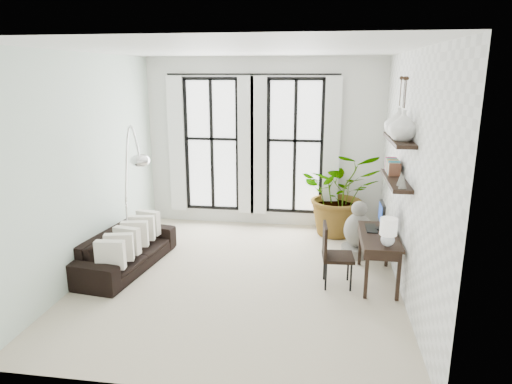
% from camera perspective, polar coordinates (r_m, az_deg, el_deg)
% --- Properties ---
extents(floor, '(5.00, 5.00, 0.00)m').
position_cam_1_polar(floor, '(6.81, -1.91, -10.61)').
color(floor, beige).
rests_on(floor, ground).
extents(ceiling, '(5.00, 5.00, 0.00)m').
position_cam_1_polar(ceiling, '(6.16, -2.17, 17.41)').
color(ceiling, white).
rests_on(ceiling, wall_back).
extents(wall_left, '(0.00, 5.00, 5.00)m').
position_cam_1_polar(wall_left, '(7.05, -20.36, 3.08)').
color(wall_left, silver).
rests_on(wall_left, floor).
extents(wall_right, '(0.00, 5.00, 5.00)m').
position_cam_1_polar(wall_right, '(6.29, 18.58, 1.92)').
color(wall_right, white).
rests_on(wall_right, floor).
extents(wall_back, '(4.50, 0.00, 4.50)m').
position_cam_1_polar(wall_back, '(8.72, 0.95, 6.07)').
color(wall_back, white).
rests_on(wall_back, floor).
extents(windows, '(3.26, 0.13, 2.65)m').
position_cam_1_polar(windows, '(8.69, -0.43, 5.77)').
color(windows, white).
rests_on(windows, wall_back).
extents(wall_shelves, '(0.25, 1.30, 0.60)m').
position_cam_1_polar(wall_shelves, '(6.43, 17.16, 3.46)').
color(wall_shelves, black).
rests_on(wall_shelves, wall_right).
extents(sofa, '(1.00, 2.02, 0.57)m').
position_cam_1_polar(sofa, '(7.29, -15.95, -6.99)').
color(sofa, black).
rests_on(sofa, floor).
extents(throw_pillows, '(0.40, 1.52, 0.40)m').
position_cam_1_polar(throw_pillows, '(7.18, -15.34, -5.45)').
color(throw_pillows, white).
rests_on(throw_pillows, sofa).
extents(plant, '(1.52, 1.35, 1.57)m').
position_cam_1_polar(plant, '(8.43, 10.48, -0.13)').
color(plant, '#2D7228').
rests_on(plant, floor).
extents(desk, '(0.51, 1.20, 1.11)m').
position_cam_1_polar(desk, '(6.59, 15.19, -5.60)').
color(desk, black).
rests_on(desk, floor).
extents(desk_chair, '(0.45, 0.45, 0.90)m').
position_cam_1_polar(desk_chair, '(6.46, 9.51, -7.29)').
color(desk_chair, black).
rests_on(desk_chair, floor).
extents(arc_lamp, '(0.71, 0.59, 2.17)m').
position_cam_1_polar(arc_lamp, '(7.05, -15.30, 3.51)').
color(arc_lamp, silver).
rests_on(arc_lamp, floor).
extents(buddha, '(0.51, 0.51, 0.92)m').
position_cam_1_polar(buddha, '(7.62, 12.62, -4.99)').
color(buddha, gray).
rests_on(buddha, floor).
extents(vase_a, '(0.37, 0.37, 0.38)m').
position_cam_1_polar(vase_a, '(6.07, 17.93, 7.92)').
color(vase_a, white).
rests_on(vase_a, shelf_upper).
extents(vase_b, '(0.37, 0.37, 0.38)m').
position_cam_1_polar(vase_b, '(6.46, 17.38, 8.34)').
color(vase_b, white).
rests_on(vase_b, shelf_upper).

